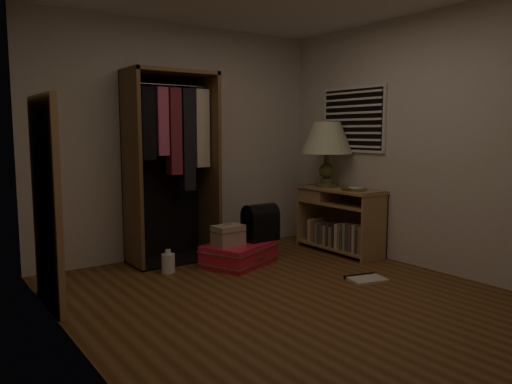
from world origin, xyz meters
TOP-DOWN VIEW (x-y plane):
  - ground at (0.00, 0.00)m, footprint 4.00×4.00m
  - room_walls at (0.08, 0.04)m, footprint 3.52×4.02m
  - console_bookshelf at (1.54, 1.03)m, footprint 0.42×1.12m
  - open_wardrobe at (-0.20, 1.77)m, footprint 1.04×0.50m
  - floor_mirror at (-1.70, 1.00)m, footprint 0.06×0.80m
  - pink_suitcase at (0.25, 1.20)m, footprint 0.90×0.79m
  - train_case at (0.10, 1.17)m, footprint 0.34×0.25m
  - black_bag at (0.53, 1.19)m, footprint 0.37×0.25m
  - table_lamp at (1.54, 1.24)m, footprint 0.79×0.79m
  - brass_tray at (1.54, 0.78)m, footprint 0.37×0.37m
  - ceramic_bowl at (1.49, 0.71)m, footprint 0.21×0.21m
  - white_jug at (-0.50, 1.34)m, footprint 0.16×0.16m
  - floor_book at (0.92, 0.02)m, footprint 0.39×0.34m

SIDE VIEW (x-z plane):
  - ground at x=0.00m, z-range 0.00..0.00m
  - floor_book at x=0.92m, z-range 0.00..0.03m
  - white_jug at x=-0.50m, z-range -0.02..0.22m
  - pink_suitcase at x=0.25m, z-range 0.00..0.23m
  - train_case at x=0.10m, z-range 0.22..0.45m
  - console_bookshelf at x=1.54m, z-range 0.02..0.77m
  - black_bag at x=0.53m, z-range 0.24..0.63m
  - brass_tray at x=1.54m, z-range 0.75..0.77m
  - ceramic_bowl at x=1.49m, z-range 0.75..0.79m
  - floor_mirror at x=-1.70m, z-range 0.00..1.70m
  - open_wardrobe at x=-0.20m, z-range 0.20..2.25m
  - table_lamp at x=1.54m, z-range 0.93..1.71m
  - room_walls at x=0.08m, z-range 0.20..2.80m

